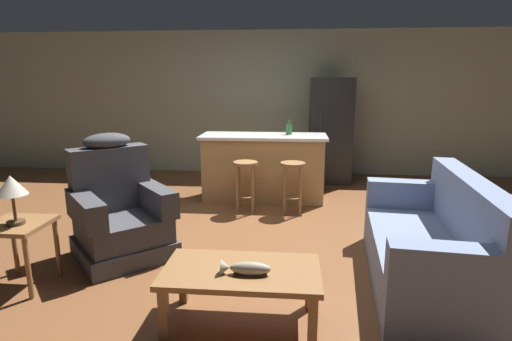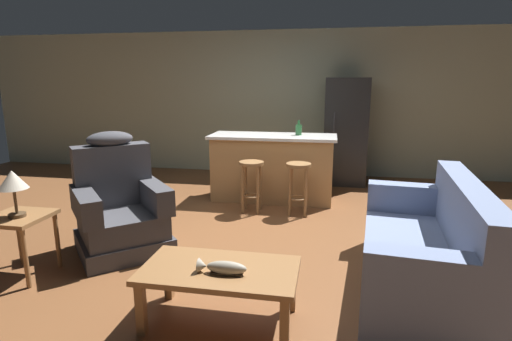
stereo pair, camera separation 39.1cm
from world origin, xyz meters
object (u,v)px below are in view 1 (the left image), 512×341
at_px(recliner_near_lamp, 119,213).
at_px(end_table, 18,234).
at_px(kitchen_island, 264,167).
at_px(couch, 433,247).
at_px(table_lamp, 11,188).
at_px(bar_stool_left, 246,177).
at_px(bar_stool_right, 293,178).
at_px(coffee_table, 241,276).
at_px(bottle_tall_green, 289,129).
at_px(refrigerator, 330,131).
at_px(fish_figurine, 245,269).

bearing_deg(recliner_near_lamp, end_table, -80.36).
bearing_deg(kitchen_island, end_table, -123.90).
relative_size(couch, table_lamp, 4.82).
relative_size(end_table, table_lamp, 1.37).
xyz_separation_m(bar_stool_left, bar_stool_right, (0.61, 0.00, 0.00)).
bearing_deg(coffee_table, bottle_tall_green, 84.80).
bearing_deg(refrigerator, end_table, -126.30).
bearing_deg(bar_stool_right, end_table, -136.96).
height_order(coffee_table, recliner_near_lamp, recliner_near_lamp).
distance_m(recliner_near_lamp, bar_stool_right, 2.22).
xyz_separation_m(fish_figurine, bar_stool_left, (-0.30, 2.57, 0.01)).
distance_m(kitchen_island, refrigerator, 1.65).
xyz_separation_m(coffee_table, bar_stool_left, (-0.26, 2.50, 0.11)).
bearing_deg(coffee_table, end_table, 168.92).
relative_size(recliner_near_lamp, bar_stool_right, 1.76).
distance_m(couch, kitchen_island, 2.91).
xyz_separation_m(table_lamp, bottle_tall_green, (2.18, 2.85, 0.16)).
height_order(table_lamp, kitchen_island, table_lamp).
height_order(kitchen_island, bar_stool_right, kitchen_island).
relative_size(fish_figurine, kitchen_island, 0.19).
relative_size(fish_figurine, couch, 0.17).
xyz_separation_m(recliner_near_lamp, bar_stool_left, (1.09, 1.42, 0.05)).
bearing_deg(refrigerator, bar_stool_right, -109.02).
xyz_separation_m(coffee_table, bar_stool_right, (0.35, 2.50, 0.11)).
height_order(fish_figurine, bar_stool_left, bar_stool_left).
relative_size(fish_figurine, end_table, 0.61).
distance_m(table_lamp, kitchen_island, 3.35).
bearing_deg(end_table, bar_stool_right, 43.04).
bearing_deg(coffee_table, bar_stool_right, 81.91).
bearing_deg(coffee_table, couch, 24.38).
bearing_deg(bar_stool_right, recliner_near_lamp, -140.23).
distance_m(bar_stool_left, bar_stool_right, 0.61).
bearing_deg(kitchen_island, recliner_near_lamp, -122.06).
distance_m(end_table, bottle_tall_green, 3.63).
bearing_deg(bar_stool_left, couch, -45.18).
height_order(couch, end_table, couch).
distance_m(kitchen_island, bar_stool_left, 0.66).
height_order(fish_figurine, bottle_tall_green, bottle_tall_green).
relative_size(recliner_near_lamp, table_lamp, 2.93).
bearing_deg(fish_figurine, bar_stool_right, 82.99).
bearing_deg(table_lamp, couch, 5.86).
height_order(couch, refrigerator, refrigerator).
xyz_separation_m(fish_figurine, bar_stool_right, (0.32, 2.57, 0.01)).
distance_m(table_lamp, bottle_tall_green, 3.60).
xyz_separation_m(couch, recliner_near_lamp, (-2.88, 0.38, 0.08)).
relative_size(kitchen_island, refrigerator, 1.02).
distance_m(table_lamp, refrigerator, 4.91).
bearing_deg(couch, table_lamp, 11.87).
relative_size(couch, recliner_near_lamp, 1.65).
xyz_separation_m(fish_figurine, recliner_near_lamp, (-1.39, 1.15, -0.04)).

